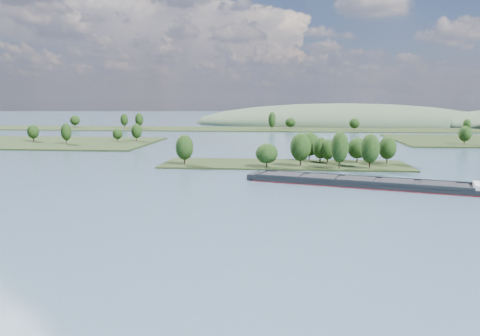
# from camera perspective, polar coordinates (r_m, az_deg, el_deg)

# --- Properties ---
(ground) EXTENTS (1800.00, 1800.00, 0.00)m
(ground) POSITION_cam_1_polar(r_m,az_deg,el_deg) (133.22, 5.25, -3.27)
(ground) COLOR #395263
(ground) RESTS_ON ground
(tree_island) EXTENTS (100.00, 30.51, 15.33)m
(tree_island) POSITION_cam_1_polar(r_m,az_deg,el_deg) (190.72, 7.68, 1.62)
(tree_island) COLOR black
(tree_island) RESTS_ON ground
(back_shoreline) EXTENTS (900.00, 60.00, 16.55)m
(back_shoreline) POSITION_cam_1_polar(r_m,az_deg,el_deg) (411.15, 6.59, 4.75)
(back_shoreline) COLOR black
(back_shoreline) RESTS_ON ground
(hill_west) EXTENTS (320.00, 160.00, 44.00)m
(hill_west) POSITION_cam_1_polar(r_m,az_deg,el_deg) (514.56, 12.39, 5.27)
(hill_west) COLOR #354932
(hill_west) RESTS_ON ground
(cargo_barge) EXTENTS (85.63, 34.10, 11.67)m
(cargo_barge) POSITION_cam_1_polar(r_m,az_deg,el_deg) (149.95, 19.40, -1.83)
(cargo_barge) COLOR black
(cargo_barge) RESTS_ON ground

